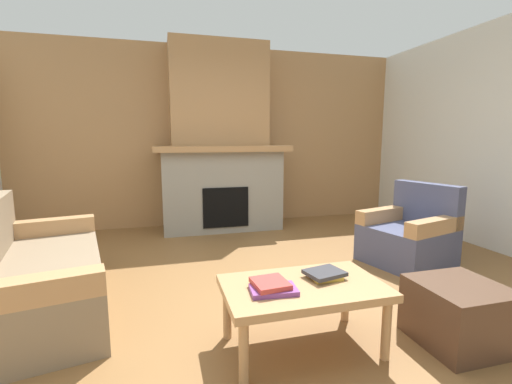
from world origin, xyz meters
The scene contains 9 objects.
ground centered at (0.00, 0.00, 0.00)m, with size 9.00×9.00×0.00m, color brown.
wall_back_wood_panel centered at (0.00, 3.00, 1.35)m, with size 6.00×0.12×2.70m, color #A87A4C.
fireplace centered at (0.00, 2.62, 1.16)m, with size 1.90×0.82×2.70m.
couch centered at (-1.84, 0.43, 0.29)m, with size 1.18×1.93×0.85m.
armchair centered at (1.69, 0.58, 0.29)m, with size 0.93×0.93×0.85m.
coffee_table centered at (-0.03, -0.58, 0.38)m, with size 1.00×0.60×0.43m.
ottoman centered at (0.98, -0.79, 0.20)m, with size 0.52×0.52×0.40m, color #4C3323.
book_stack_near_edge centered at (-0.25, -0.63, 0.46)m, with size 0.29×0.24×0.06m.
book_stack_center centered at (0.14, -0.53, 0.46)m, with size 0.27×0.24×0.05m.
Camera 1 is at (-0.86, -2.49, 1.32)m, focal length 24.50 mm.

